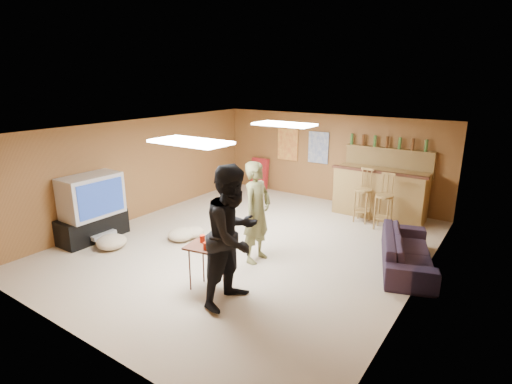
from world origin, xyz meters
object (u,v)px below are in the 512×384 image
Objects in this scene: sofa at (407,251)px; tv_body at (91,196)px; person_black at (233,236)px; person_olive at (257,212)px; bar_counter at (380,194)px; tray_table at (207,268)px.

tv_body is at bearing 94.28° from sofa.
sofa is at bearing 22.67° from tv_body.
person_black reaches higher than sofa.
bar_counter is at bearing -17.23° from person_olive.
bar_counter is 2.53m from sofa.
sofa is at bearing -62.22° from person_olive.
bar_counter is 1.14× the size of person_olive.
tv_body is 3.13m from tray_table.
sofa is 2.74× the size of tray_table.
bar_counter is 1.00× the size of person_black.
person_black reaches higher than person_olive.
person_black reaches higher than tv_body.
bar_counter is at bearing -5.25° from person_black.
sofa is at bearing -33.79° from person_black.
bar_counter is (4.15, 4.45, -0.35)m from tv_body.
tv_body reaches higher than bar_counter.
person_olive is 2.46× the size of tray_table.
sofa is at bearing -61.55° from bar_counter.
bar_counter reaches higher than tray_table.
person_olive is 1.37m from person_black.
tv_body is 3.61m from person_black.
person_black is at bearing 126.36° from sofa.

